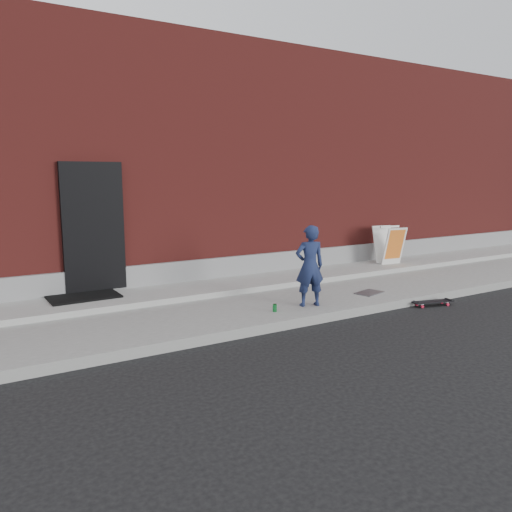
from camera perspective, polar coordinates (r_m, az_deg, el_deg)
ground at (r=7.86m, az=6.69°, el=-7.82°), size 80.00×80.00×0.00m
sidewalk at (r=9.03m, az=0.87°, el=-5.02°), size 20.00×3.00×0.15m
apron at (r=9.75m, az=-1.91°, el=-3.19°), size 20.00×1.20×0.10m
building at (r=13.73m, az=-11.44°, el=9.86°), size 20.00×8.10×5.00m
child at (r=8.24m, az=6.15°, el=-1.13°), size 0.56×0.44×1.34m
skateboard at (r=9.43m, az=19.51°, el=-4.97°), size 0.77×0.37×0.08m
pizza_sign at (r=12.05m, az=15.00°, el=1.25°), size 0.60×0.68×0.89m
soda_can at (r=7.97m, az=2.16°, el=-5.94°), size 0.09×0.09×0.12m
doormat at (r=9.04m, az=-19.23°, el=-4.28°), size 1.16×0.95×0.03m
utility_plate at (r=9.44m, az=12.81°, el=-4.11°), size 0.59×0.46×0.02m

